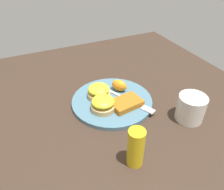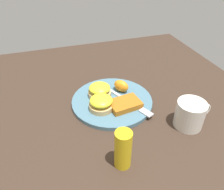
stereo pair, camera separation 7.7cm
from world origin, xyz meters
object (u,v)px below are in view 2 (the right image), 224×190
Objects in this scene: orange_wedge at (121,86)px; cup at (190,114)px; sandwich_benedict_left at (100,90)px; sandwich_benedict_right at (101,103)px; fork at (130,102)px; condiment_bottle at (123,149)px; hashbrown_patty at (125,104)px.

cup is (0.15, -0.22, 0.01)m from orange_wedge.
sandwich_benedict_left is 0.07m from sandwich_benedict_right.
cup is (0.24, -0.15, 0.01)m from sandwich_benedict_right.
sandwich_benedict_right reaches higher than fork.
fork is at bearing 134.54° from cup.
cup is at bearing -43.59° from sandwich_benedict_left.
orange_wedge is 0.08m from fork.
cup reaches higher than sandwich_benedict_left.
condiment_bottle is (-0.11, -0.22, 0.04)m from fork.
orange_wedge is 0.52× the size of condiment_bottle.
cup reaches higher than hashbrown_patty.
sandwich_benedict_right is at bearing -101.00° from sandwich_benedict_left.
fork is (0.00, -0.08, -0.02)m from orange_wedge.
cup is 0.26m from condiment_bottle.
hashbrown_patty is 1.76× the size of orange_wedge.
sandwich_benedict_right is 0.70× the size of cup.
orange_wedge is at bearing 38.20° from sandwich_benedict_right.
orange_wedge is at bearing 92.72° from fork.
orange_wedge is at bearing 3.45° from sandwich_benedict_left.
sandwich_benedict_right reaches higher than hashbrown_patty.
fork is at bearing 63.98° from condiment_bottle.
sandwich_benedict_left is 0.72× the size of condiment_bottle.
orange_wedge is at bearing 70.97° from condiment_bottle.
cup is at bearing -30.93° from sandwich_benedict_right.
sandwich_benedict_right is at bearing 178.57° from fork.
fork is (0.10, -0.00, -0.02)m from sandwich_benedict_right.
condiment_bottle reaches higher than sandwich_benedict_right.
sandwich_benedict_left is at bearing -176.55° from orange_wedge.
sandwich_benedict_left and sandwich_benedict_right have the same top height.
sandwich_benedict_left is at bearing 86.32° from condiment_bottle.
condiment_bottle is at bearing -93.68° from sandwich_benedict_left.
fork is (0.02, 0.01, -0.01)m from hashbrown_patty.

